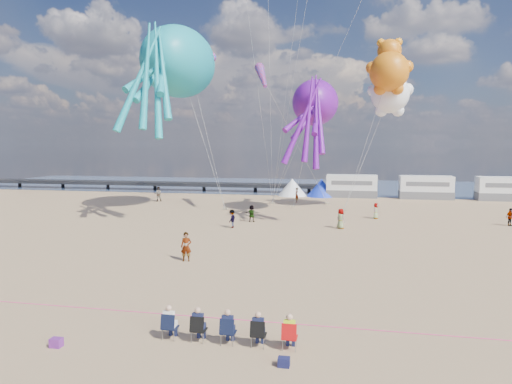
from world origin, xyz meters
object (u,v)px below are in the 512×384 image
(beachgoer_2, at_px, (232,219))
(kite_panda, at_px, (390,94))
(sandbag_e, at_px, (273,203))
(motorhome_0, at_px, (351,186))
(sandbag_a, at_px, (225,209))
(beachgoer_3, at_px, (510,217))
(tent_blue, at_px, (321,188))
(windsock_mid, at_px, (262,76))
(standing_person, at_px, (186,247))
(beachgoer_5, at_px, (297,195))
(cooler_navy, at_px, (284,362))
(kite_teddy_orange, at_px, (389,72))
(sandbag_b, at_px, (293,206))
(cooler_purple, at_px, (56,343))
(beachgoer_1, at_px, (158,194))
(windsock_left, at_px, (190,64))
(spectator_row, at_px, (228,326))
(beachgoer_0, at_px, (341,219))
(kite_octopus_purple, at_px, (315,103))
(windsock_right, at_px, (304,114))
(kite_octopus_teal, at_px, (179,62))
(motorhome_2, at_px, (505,189))
(sandbag_c, at_px, (344,210))
(beachgoer_6, at_px, (376,211))
(sandbag_d, at_px, (327,204))
(tent_white, at_px, (292,187))
(motorhome_1, at_px, (426,187))

(beachgoer_2, bearing_deg, kite_panda, 140.51)
(sandbag_e, bearing_deg, motorhome_0, 44.53)
(sandbag_a, bearing_deg, beachgoer_3, -9.80)
(tent_blue, bearing_deg, windsock_mid, -107.39)
(standing_person, relative_size, beachgoer_5, 0.99)
(cooler_navy, bearing_deg, standing_person, 122.47)
(standing_person, xyz_separation_m, windsock_mid, (0.99, 19.93, 12.98))
(kite_teddy_orange, bearing_deg, kite_panda, 66.84)
(tent_blue, xyz_separation_m, sandbag_b, (-2.51, -11.57, -1.09))
(cooler_purple, bearing_deg, beachgoer_1, 108.47)
(motorhome_0, distance_m, cooler_navy, 48.57)
(cooler_purple, relative_size, windsock_left, 0.05)
(windsock_left, bearing_deg, spectator_row, -44.77)
(tent_blue, distance_m, windsock_left, 25.32)
(beachgoer_0, xyz_separation_m, windsock_left, (-15.61, 6.92, 14.39))
(cooler_purple, bearing_deg, kite_octopus_purple, 78.24)
(motorhome_0, bearing_deg, windsock_right, -112.67)
(windsock_mid, bearing_deg, kite_octopus_teal, 170.51)
(motorhome_2, bearing_deg, cooler_navy, -113.94)
(tent_blue, height_order, spectator_row, tent_blue)
(sandbag_a, bearing_deg, motorhome_2, 24.46)
(cooler_navy, xyz_separation_m, sandbag_c, (1.68, 35.15, -0.04))
(beachgoer_3, bearing_deg, sandbag_b, 124.83)
(windsock_mid, bearing_deg, beachgoer_6, -22.78)
(spectator_row, distance_m, sandbag_a, 33.57)
(cooler_purple, height_order, beachgoer_2, beachgoer_2)
(beachgoer_5, xyz_separation_m, windsock_right, (1.34, -5.75, 9.45))
(beachgoer_6, bearing_deg, sandbag_c, 57.99)
(beachgoer_0, distance_m, beachgoer_3, 15.09)
(cooler_purple, height_order, sandbag_d, cooler_purple)
(sandbag_e, bearing_deg, tent_white, 82.06)
(kite_teddy_orange, bearing_deg, kite_octopus_teal, 172.75)
(kite_panda, xyz_separation_m, kite_teddy_orange, (-0.36, -2.40, 1.94))
(motorhome_2, bearing_deg, sandbag_a, -155.54)
(beachgoer_6, xyz_separation_m, sandbag_c, (-2.99, 4.47, -0.64))
(tent_blue, xyz_separation_m, kite_octopus_purple, (0.13, -16.40, 9.98))
(beachgoer_6, relative_size, sandbag_d, 3.02)
(beachgoer_0, bearing_deg, sandbag_e, -15.55)
(kite_panda, bearing_deg, motorhome_1, 48.65)
(motorhome_0, distance_m, tent_white, 8.01)
(beachgoer_2, bearing_deg, cooler_navy, 25.91)
(spectator_row, xyz_separation_m, kite_teddy_orange, (7.94, 32.34, 13.57))
(tent_white, relative_size, sandbag_e, 8.00)
(motorhome_2, relative_size, sandbag_e, 13.20)
(windsock_right, bearing_deg, cooler_purple, -78.55)
(beachgoer_3, distance_m, sandbag_e, 24.93)
(spectator_row, height_order, windsock_right, windsock_right)
(cooler_navy, height_order, kite_octopus_purple, kite_octopus_purple)
(beachgoer_0, xyz_separation_m, beachgoer_6, (3.22, 5.93, -0.10))
(windsock_right, bearing_deg, kite_panda, 21.38)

